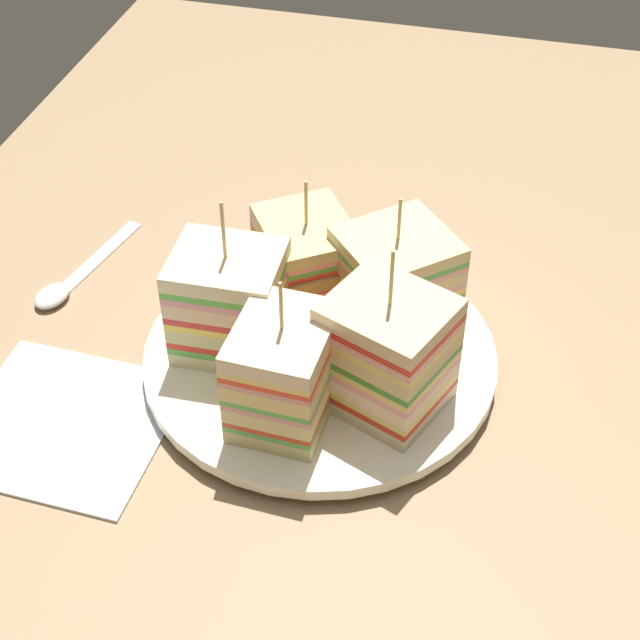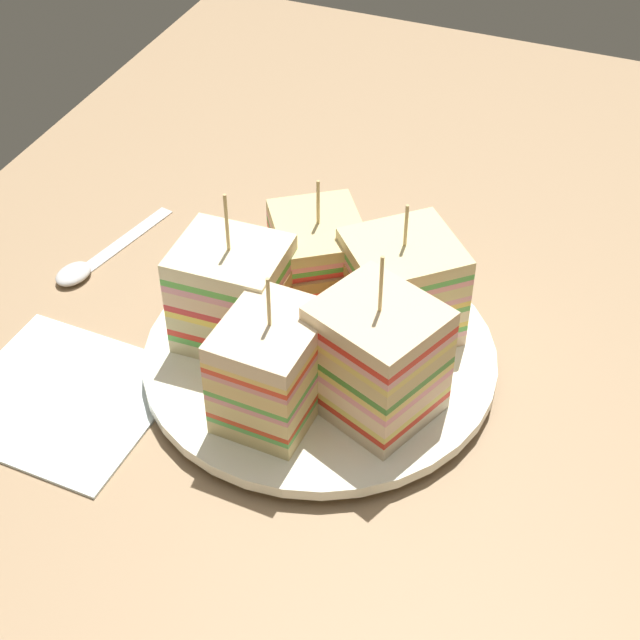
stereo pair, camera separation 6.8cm
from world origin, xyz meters
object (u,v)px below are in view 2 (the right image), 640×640
plate (320,358)px  napkin (63,397)px  spoon (90,263)px  sandwich_wedge_4 (376,359)px  sandwich_wedge_0 (401,288)px  chip_pile (322,343)px  sandwich_wedge_2 (233,295)px  sandwich_wedge_3 (272,368)px  sandwich_wedge_1 (318,260)px

plate → napkin: (9.75, -15.43, -0.70)cm
spoon → napkin: size_ratio=0.94×
sandwich_wedge_4 → napkin: sandwich_wedge_4 is taller
plate → sandwich_wedge_0: (-4.58, 4.32, 4.35)cm
chip_pile → napkin: bearing=-59.8°
chip_pile → sandwich_wedge_2: bearing=-88.4°
spoon → sandwich_wedge_2: bearing=85.9°
sandwich_wedge_2 → sandwich_wedge_4: bearing=-15.0°
sandwich_wedge_2 → spoon: sandwich_wedge_2 is taller
sandwich_wedge_0 → sandwich_wedge_3: (10.82, -5.13, 0.04)cm
plate → spoon: (-3.70, -21.62, -0.55)cm
sandwich_wedge_2 → chip_pile: (-0.19, 6.61, -2.52)cm
sandwich_wedge_2 → napkin: (8.99, -9.18, -5.23)cm
sandwich_wedge_2 → plate: bearing=4.8°
sandwich_wedge_4 → chip_pile: (-2.83, -4.94, -2.81)cm
plate → sandwich_wedge_1: size_ratio=2.46×
sandwich_wedge_1 → chip_pile: bearing=-10.6°
sandwich_wedge_2 → chip_pile: sandwich_wedge_2 is taller
sandwich_wedge_0 → napkin: (14.33, -19.75, -5.05)cm
sandwich_wedge_4 → sandwich_wedge_1: bearing=-27.5°
plate → sandwich_wedge_3: bearing=-7.4°
spoon → sandwich_wedge_4: bearing=87.3°
chip_pile → spoon: 22.54cm
sandwich_wedge_4 → napkin: bearing=39.3°
sandwich_wedge_0 → spoon: sandwich_wedge_0 is taller
spoon → plate: bearing=92.4°
plate → sandwich_wedge_3: sandwich_wedge_3 is taller
sandwich_wedge_3 → sandwich_wedge_4: (-2.83, 6.11, 0.44)cm
plate → sandwich_wedge_4: bearing=57.3°
sandwich_wedge_2 → sandwich_wedge_4: sandwich_wedge_4 is taller
sandwich_wedge_1 → sandwich_wedge_3: (12.02, 1.66, 0.45)cm
plate → sandwich_wedge_0: bearing=136.7°
sandwich_wedge_4 → chip_pile: sandwich_wedge_4 is taller
sandwich_wedge_4 → chip_pile: 6.35cm
sandwich_wedge_4 → sandwich_wedge_2: bearing=9.4°
sandwich_wedge_2 → spoon: (-4.46, -15.38, -5.09)cm
sandwich_wedge_3 → sandwich_wedge_0: bearing=-22.9°
sandwich_wedge_0 → sandwich_wedge_3: size_ratio=0.96×
sandwich_wedge_0 → sandwich_wedge_1: size_ratio=1.05×
sandwich_wedge_3 → chip_pile: bearing=-9.2°
sandwich_wedge_4 → chip_pile: bearing=-7.5°
napkin → sandwich_wedge_2: bearing=134.4°
sandwich_wedge_2 → sandwich_wedge_3: 7.71cm
sandwich_wedge_1 → sandwich_wedge_3: bearing=-26.8°
plate → sandwich_wedge_0: sandwich_wedge_0 is taller
sandwich_wedge_0 → napkin: size_ratio=0.78×
sandwich_wedge_1 → napkin: bearing=-74.5°
sandwich_wedge_2 → sandwich_wedge_4: (2.64, 11.55, 0.29)cm
sandwich_wedge_2 → sandwich_wedge_3: size_ratio=1.09×
sandwich_wedge_2 → napkin: 13.87cm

